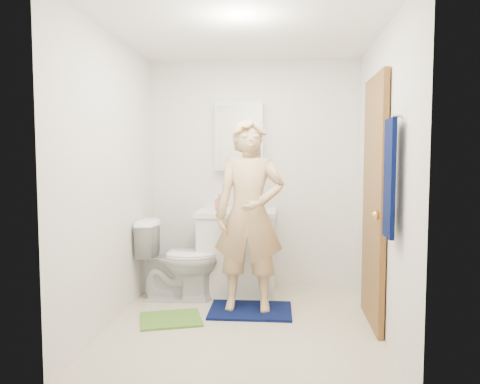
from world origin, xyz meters
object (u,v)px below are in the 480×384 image
object	(u,v)px
towel	(390,179)
soap_dispenser	(219,202)
vanity_cabinet	(237,254)
man	(249,215)
toothbrush_cup	(256,205)
medicine_cabinet	(239,137)
toilet	(178,259)

from	to	relation	value
towel	soap_dispenser	xyz separation A→B (m)	(-1.36, 1.46, -0.32)
vanity_cabinet	man	world-z (taller)	man
vanity_cabinet	toothbrush_cup	world-z (taller)	toothbrush_cup
vanity_cabinet	man	distance (m)	0.76
towel	toothbrush_cup	size ratio (longest dim) A/B	5.95
soap_dispenser	medicine_cabinet	bearing A→B (deg)	53.74
vanity_cabinet	towel	xyz separation A→B (m)	(1.18, -1.48, 0.85)
soap_dispenser	man	distance (m)	0.65
man	towel	bearing A→B (deg)	-42.04
towel	vanity_cabinet	bearing A→B (deg)	128.47
toilet	soap_dispenser	distance (m)	0.70
medicine_cabinet	soap_dispenser	distance (m)	0.73
toothbrush_cup	vanity_cabinet	bearing A→B (deg)	-161.28
man	soap_dispenser	bearing A→B (deg)	122.93
vanity_cabinet	toilet	bearing A→B (deg)	-154.07
soap_dispenser	man	xyz separation A→B (m)	(0.35, -0.54, -0.06)
vanity_cabinet	towel	size ratio (longest dim) A/B	1.00
towel	toothbrush_cup	xyz separation A→B (m)	(-1.00, 1.55, -0.35)
vanity_cabinet	man	xyz separation A→B (m)	(0.17, -0.57, 0.47)
medicine_cabinet	soap_dispenser	xyz separation A→B (m)	(-0.18, -0.25, -0.67)
towel	soap_dispenser	world-z (taller)	towel
towel	soap_dispenser	distance (m)	2.02
soap_dispenser	towel	bearing A→B (deg)	-47.06
medicine_cabinet	toothbrush_cup	distance (m)	0.74
medicine_cabinet	toothbrush_cup	xyz separation A→B (m)	(0.18, -0.16, -0.70)
toilet	toothbrush_cup	distance (m)	0.96
vanity_cabinet	toilet	xyz separation A→B (m)	(-0.55, -0.27, -0.01)
man	medicine_cabinet	bearing A→B (deg)	102.20
medicine_cabinet	vanity_cabinet	bearing A→B (deg)	-90.00
toilet	vanity_cabinet	bearing A→B (deg)	-67.20
medicine_cabinet	toilet	size ratio (longest dim) A/B	0.90
vanity_cabinet	soap_dispenser	distance (m)	0.57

